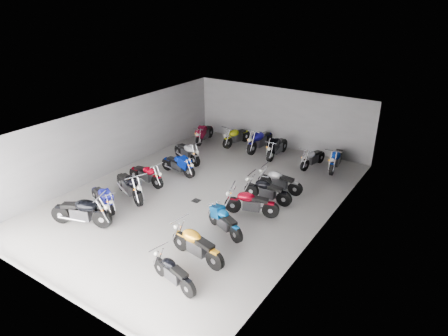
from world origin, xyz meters
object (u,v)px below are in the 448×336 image
at_px(motorcycle_right_b, 197,245).
at_px(motorcycle_right_c, 224,221).
at_px(drain_grate, 196,201).
at_px(motorcycle_back_b, 236,136).
at_px(motorcycle_left_b, 103,198).
at_px(motorcycle_left_f, 187,152).
at_px(motorcycle_right_a, 173,272).
at_px(motorcycle_back_d, 277,147).
at_px(motorcycle_left_a, 82,212).
at_px(motorcycle_right_e, 267,191).
at_px(motorcycle_back_f, 336,159).
at_px(motorcycle_left_d, 146,174).
at_px(motorcycle_right_f, 279,181).
at_px(motorcycle_back_c, 260,140).
at_px(motorcycle_right_d, 251,203).
at_px(motorcycle_back_a, 204,133).
at_px(motorcycle_back_e, 313,158).
at_px(motorcycle_left_c, 129,186).
at_px(motorcycle_left_e, 178,164).

bearing_deg(motorcycle_right_b, motorcycle_right_c, 11.20).
bearing_deg(drain_grate, motorcycle_back_b, 107.68).
distance_m(motorcycle_left_b, motorcycle_left_f, 5.48).
bearing_deg(motorcycle_back_b, motorcycle_left_b, 95.42).
height_order(motorcycle_right_a, motorcycle_back_d, motorcycle_back_d).
bearing_deg(motorcycle_left_a, motorcycle_right_a, 60.54).
distance_m(motorcycle_left_a, motorcycle_right_e, 7.09).
distance_m(motorcycle_left_f, motorcycle_back_d, 4.58).
xyz_separation_m(drain_grate, motorcycle_back_f, (3.65, 6.18, 0.52)).
relative_size(motorcycle_left_d, motorcycle_right_f, 1.00).
distance_m(motorcycle_right_a, motorcycle_back_c, 11.19).
relative_size(motorcycle_back_b, motorcycle_back_f, 0.96).
height_order(motorcycle_right_d, motorcycle_back_a, motorcycle_back_a).
bearing_deg(motorcycle_back_c, drain_grate, 98.05).
distance_m(motorcycle_left_d, motorcycle_back_e, 7.90).
distance_m(motorcycle_left_c, motorcycle_back_f, 9.62).
distance_m(motorcycle_left_c, motorcycle_back_b, 7.63).
relative_size(motorcycle_left_d, motorcycle_right_b, 0.93).
xyz_separation_m(motorcycle_back_d, motorcycle_back_f, (3.05, 0.14, -0.01)).
distance_m(drain_grate, motorcycle_right_e, 2.90).
xyz_separation_m(motorcycle_left_e, motorcycle_right_b, (4.58, -4.66, 0.04)).
bearing_deg(motorcycle_right_a, motorcycle_left_b, 81.73).
distance_m(motorcycle_left_a, motorcycle_left_b, 1.29).
bearing_deg(motorcycle_back_e, drain_grate, 76.68).
height_order(motorcycle_left_b, motorcycle_right_c, same).
xyz_separation_m(drain_grate, motorcycle_right_d, (2.40, 0.27, 0.50)).
height_order(motorcycle_right_c, motorcycle_back_f, motorcycle_back_f).
relative_size(motorcycle_right_a, motorcycle_right_f, 0.91).
height_order(motorcycle_right_a, motorcycle_back_b, motorcycle_back_b).
bearing_deg(motorcycle_back_f, motorcycle_back_b, -8.18).
height_order(motorcycle_right_e, motorcycle_back_f, motorcycle_back_f).
xyz_separation_m(motorcycle_left_e, motorcycle_back_c, (1.69, 4.74, 0.09)).
height_order(motorcycle_left_d, motorcycle_right_c, motorcycle_left_d).
bearing_deg(drain_grate, motorcycle_right_e, 32.42).
height_order(motorcycle_left_c, motorcycle_back_a, motorcycle_left_c).
height_order(motorcycle_left_a, motorcycle_right_e, motorcycle_left_a).
height_order(motorcycle_right_b, motorcycle_back_f, motorcycle_back_f).
bearing_deg(motorcycle_right_b, motorcycle_right_a, -164.63).
bearing_deg(motorcycle_right_e, motorcycle_left_f, 70.58).
distance_m(motorcycle_right_e, motorcycle_back_c, 5.66).
xyz_separation_m(motorcycle_back_c, motorcycle_back_f, (4.20, -0.17, -0.05)).
relative_size(motorcycle_right_c, motorcycle_back_a, 0.88).
bearing_deg(drain_grate, motorcycle_left_f, 133.24).
relative_size(motorcycle_left_c, motorcycle_left_e, 1.12).
bearing_deg(motorcycle_back_c, motorcycle_left_f, 59.28).
xyz_separation_m(motorcycle_left_e, motorcycle_back_f, (5.89, 4.57, 0.04)).
xyz_separation_m(motorcycle_left_d, motorcycle_back_e, (5.34, 5.83, -0.02)).
distance_m(motorcycle_back_a, motorcycle_back_d, 4.41).
bearing_deg(motorcycle_right_b, motorcycle_left_b, 91.46).
distance_m(motorcycle_left_f, motorcycle_right_f, 5.26).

